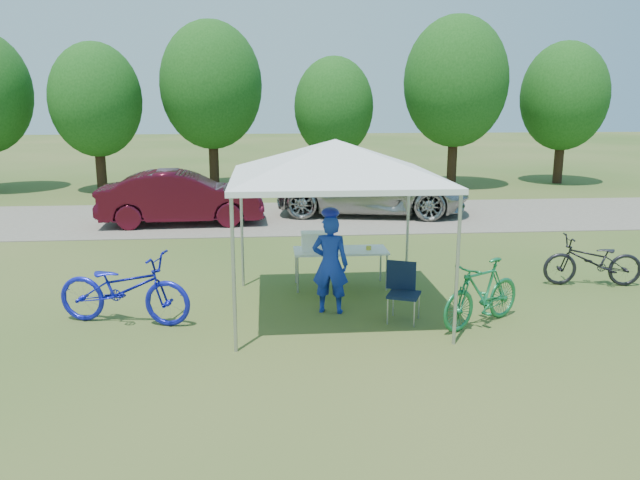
{
  "coord_description": "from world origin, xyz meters",
  "views": [
    {
      "loc": [
        -1.05,
        -9.42,
        3.35
      ],
      "look_at": [
        -0.06,
        2.0,
        0.71
      ],
      "focal_mm": 35.0,
      "sensor_mm": 36.0,
      "label": 1
    }
  ],
  "objects_px": {
    "folding_chair": "(403,286)",
    "sedan": "(182,198)",
    "bike_blue": "(124,288)",
    "minivan": "(372,187)",
    "cooler": "(314,241)",
    "folding_table": "(341,252)",
    "bike_green": "(482,293)",
    "cyclist": "(330,264)",
    "bike_dark": "(593,261)"
  },
  "relations": [
    {
      "from": "folding_table",
      "to": "sedan",
      "type": "relative_size",
      "value": 0.39
    },
    {
      "from": "cooler",
      "to": "bike_dark",
      "type": "height_order",
      "value": "cooler"
    },
    {
      "from": "bike_blue",
      "to": "bike_dark",
      "type": "relative_size",
      "value": 1.19
    },
    {
      "from": "folding_table",
      "to": "cyclist",
      "type": "distance_m",
      "value": 1.4
    },
    {
      "from": "bike_dark",
      "to": "minivan",
      "type": "height_order",
      "value": "minivan"
    },
    {
      "from": "folding_table",
      "to": "folding_chair",
      "type": "height_order",
      "value": "folding_chair"
    },
    {
      "from": "cooler",
      "to": "minivan",
      "type": "distance_m",
      "value": 7.44
    },
    {
      "from": "cooler",
      "to": "bike_blue",
      "type": "distance_m",
      "value": 3.38
    },
    {
      "from": "minivan",
      "to": "folding_table",
      "type": "bearing_deg",
      "value": 176.05
    },
    {
      "from": "cooler",
      "to": "sedan",
      "type": "height_order",
      "value": "sedan"
    },
    {
      "from": "folding_table",
      "to": "bike_blue",
      "type": "height_order",
      "value": "bike_blue"
    },
    {
      "from": "cyclist",
      "to": "minivan",
      "type": "distance_m",
      "value": 8.7
    },
    {
      "from": "bike_green",
      "to": "folding_table",
      "type": "bearing_deg",
      "value": -170.28
    },
    {
      "from": "folding_chair",
      "to": "bike_blue",
      "type": "bearing_deg",
      "value": -159.04
    },
    {
      "from": "bike_blue",
      "to": "bike_green",
      "type": "height_order",
      "value": "bike_blue"
    },
    {
      "from": "bike_green",
      "to": "minivan",
      "type": "bearing_deg",
      "value": 148.81
    },
    {
      "from": "bike_green",
      "to": "folding_chair",
      "type": "bearing_deg",
      "value": -139.03
    },
    {
      "from": "cyclist",
      "to": "folding_chair",
      "type": "bearing_deg",
      "value": 173.09
    },
    {
      "from": "folding_table",
      "to": "sedan",
      "type": "bearing_deg",
      "value": 120.79
    },
    {
      "from": "folding_chair",
      "to": "cyclist",
      "type": "xyz_separation_m",
      "value": [
        -1.07,
        0.41,
        0.26
      ]
    },
    {
      "from": "folding_table",
      "to": "folding_chair",
      "type": "distance_m",
      "value": 1.92
    },
    {
      "from": "cyclist",
      "to": "bike_blue",
      "type": "xyz_separation_m",
      "value": [
        -3.13,
        -0.22,
        -0.24
      ]
    },
    {
      "from": "minivan",
      "to": "cooler",
      "type": "bearing_deg",
      "value": 172.48
    },
    {
      "from": "cyclist",
      "to": "minivan",
      "type": "bearing_deg",
      "value": -89.78
    },
    {
      "from": "cyclist",
      "to": "minivan",
      "type": "height_order",
      "value": "cyclist"
    },
    {
      "from": "folding_table",
      "to": "bike_green",
      "type": "height_order",
      "value": "bike_green"
    },
    {
      "from": "cyclist",
      "to": "bike_blue",
      "type": "relative_size",
      "value": 0.76
    },
    {
      "from": "cyclist",
      "to": "bike_blue",
      "type": "height_order",
      "value": "cyclist"
    },
    {
      "from": "folding_table",
      "to": "folding_chair",
      "type": "xyz_separation_m",
      "value": [
        0.75,
        -1.76,
        -0.12
      ]
    },
    {
      "from": "folding_chair",
      "to": "cooler",
      "type": "bearing_deg",
      "value": 148.34
    },
    {
      "from": "bike_blue",
      "to": "sedan",
      "type": "bearing_deg",
      "value": 14.82
    },
    {
      "from": "folding_chair",
      "to": "cyclist",
      "type": "distance_m",
      "value": 1.18
    },
    {
      "from": "bike_blue",
      "to": "minivan",
      "type": "height_order",
      "value": "minivan"
    },
    {
      "from": "bike_dark",
      "to": "minivan",
      "type": "xyz_separation_m",
      "value": [
        -2.79,
        7.42,
        0.33
      ]
    },
    {
      "from": "folding_chair",
      "to": "sedan",
      "type": "bearing_deg",
      "value": 142.69
    },
    {
      "from": "bike_blue",
      "to": "minivan",
      "type": "distance_m",
      "value": 10.12
    },
    {
      "from": "folding_chair",
      "to": "sedan",
      "type": "relative_size",
      "value": 0.21
    },
    {
      "from": "folding_chair",
      "to": "bike_dark",
      "type": "height_order",
      "value": "bike_dark"
    },
    {
      "from": "minivan",
      "to": "bike_blue",
      "type": "bearing_deg",
      "value": 158.94
    },
    {
      "from": "cooler",
      "to": "folding_chair",
      "type": "bearing_deg",
      "value": -55.26
    },
    {
      "from": "bike_dark",
      "to": "folding_chair",
      "type": "bearing_deg",
      "value": -61.13
    },
    {
      "from": "bike_green",
      "to": "sedan",
      "type": "height_order",
      "value": "sedan"
    },
    {
      "from": "bike_blue",
      "to": "cooler",
      "type": "bearing_deg",
      "value": -48.15
    },
    {
      "from": "bike_green",
      "to": "minivan",
      "type": "height_order",
      "value": "minivan"
    },
    {
      "from": "bike_green",
      "to": "minivan",
      "type": "distance_m",
      "value": 9.21
    },
    {
      "from": "cyclist",
      "to": "sedan",
      "type": "xyz_separation_m",
      "value": [
        -3.23,
        7.32,
        -0.06
      ]
    },
    {
      "from": "cooler",
      "to": "minivan",
      "type": "bearing_deg",
      "value": 72.44
    },
    {
      "from": "cooler",
      "to": "bike_blue",
      "type": "bearing_deg",
      "value": -152.24
    },
    {
      "from": "cyclist",
      "to": "bike_blue",
      "type": "distance_m",
      "value": 3.15
    },
    {
      "from": "folding_chair",
      "to": "minivan",
      "type": "bearing_deg",
      "value": 107.02
    }
  ]
}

